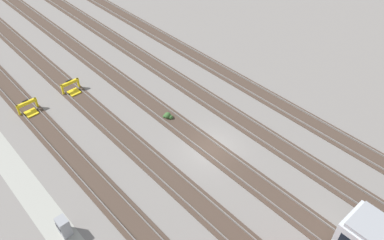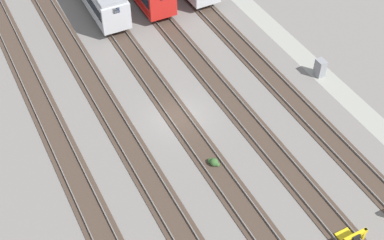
# 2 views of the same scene
# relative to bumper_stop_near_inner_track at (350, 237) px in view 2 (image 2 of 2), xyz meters

# --- Properties ---
(ground_plane) EXTENTS (400.00, 400.00, 0.00)m
(ground_plane) POSITION_rel_bumper_stop_near_inner_track_xyz_m (15.62, 4.71, -0.51)
(ground_plane) COLOR gray
(service_walkway) EXTENTS (54.00, 2.00, 0.01)m
(service_walkway) POSITION_rel_bumper_stop_near_inner_track_xyz_m (15.62, -8.96, -0.51)
(service_walkway) COLOR #9E9E93
(service_walkway) RESTS_ON ground
(rail_track_nearest) EXTENTS (90.00, 2.23, 0.21)m
(rail_track_nearest) POSITION_rel_bumper_stop_near_inner_track_xyz_m (15.62, -4.72, -0.47)
(rail_track_nearest) COLOR #47382D
(rail_track_nearest) RESTS_ON ground
(rail_track_near_inner) EXTENTS (90.00, 2.23, 0.21)m
(rail_track_near_inner) POSITION_rel_bumper_stop_near_inner_track_xyz_m (15.62, -0.00, -0.47)
(rail_track_near_inner) COLOR #47382D
(rail_track_near_inner) RESTS_ON ground
(rail_track_middle) EXTENTS (90.00, 2.24, 0.21)m
(rail_track_middle) POSITION_rel_bumper_stop_near_inner_track_xyz_m (15.62, 4.71, -0.47)
(rail_track_middle) COLOR #47382D
(rail_track_middle) RESTS_ON ground
(rail_track_far_inner) EXTENTS (90.00, 2.23, 0.21)m
(rail_track_far_inner) POSITION_rel_bumper_stop_near_inner_track_xyz_m (15.62, 9.43, -0.47)
(rail_track_far_inner) COLOR #47382D
(rail_track_far_inner) RESTS_ON ground
(rail_track_farthest) EXTENTS (90.00, 2.23, 0.21)m
(rail_track_farthest) POSITION_rel_bumper_stop_near_inner_track_xyz_m (15.62, 14.14, -0.47)
(rail_track_farthest) COLOR #47382D
(rail_track_farthest) RESTS_ON ground
(bumper_stop_near_inner_track) EXTENTS (1.34, 2.00, 1.22)m
(bumper_stop_near_inner_track) POSITION_rel_bumper_stop_near_inner_track_xyz_m (0.00, 0.00, 0.00)
(bumper_stop_near_inner_track) COLOR yellow
(bumper_stop_near_inner_track) RESTS_ON ground
(electrical_cabinet) EXTENTS (0.90, 0.73, 1.60)m
(electrical_cabinet) POSITION_rel_bumper_stop_near_inner_track_xyz_m (14.64, -8.64, 0.29)
(electrical_cabinet) COLOR gray
(electrical_cabinet) RESTS_ON ground
(weed_clump) EXTENTS (0.92, 0.70, 0.64)m
(weed_clump) POSITION_rel_bumper_stop_near_inner_track_xyz_m (9.92, 4.63, -0.27)
(weed_clump) COLOR #38602D
(weed_clump) RESTS_ON ground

